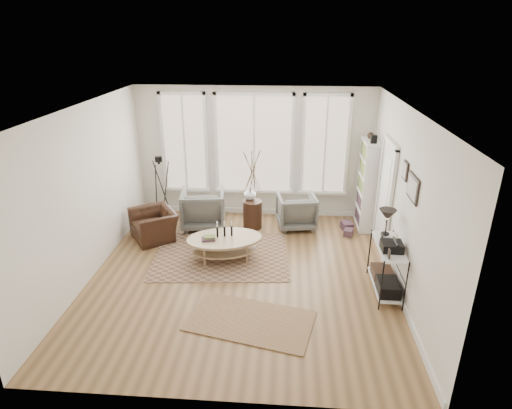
# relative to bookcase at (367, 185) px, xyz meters

# --- Properties ---
(room) EXTENTS (5.50, 5.54, 2.90)m
(room) POSITION_rel_bookcase_xyz_m (-2.42, -2.20, 0.47)
(room) COLOR olive
(room) RESTS_ON ground
(bay_window) EXTENTS (4.14, 0.12, 2.24)m
(bay_window) POSITION_rel_bookcase_xyz_m (-2.44, 0.49, 0.65)
(bay_window) COLOR beige
(bay_window) RESTS_ON ground
(door) EXTENTS (0.09, 1.06, 2.22)m
(door) POSITION_rel_bookcase_xyz_m (0.13, -1.08, 0.17)
(door) COLOR white
(door) RESTS_ON ground
(bookcase) EXTENTS (0.31, 0.85, 2.06)m
(bookcase) POSITION_rel_bookcase_xyz_m (0.00, 0.00, 0.00)
(bookcase) COLOR white
(bookcase) RESTS_ON ground
(low_shelf) EXTENTS (0.38, 1.08, 1.30)m
(low_shelf) POSITION_rel_bookcase_xyz_m (-0.06, -2.52, -0.44)
(low_shelf) COLOR white
(low_shelf) RESTS_ON ground
(wall_art) EXTENTS (0.04, 0.88, 0.44)m
(wall_art) POSITION_rel_bookcase_xyz_m (0.14, -2.49, 0.92)
(wall_art) COLOR black
(wall_art) RESTS_ON ground
(rug_main) EXTENTS (2.65, 2.08, 0.01)m
(rug_main) POSITION_rel_bookcase_xyz_m (-2.91, -1.57, -0.95)
(rug_main) COLOR brown
(rug_main) RESTS_ON ground
(rug_runner) EXTENTS (2.00, 1.40, 0.01)m
(rug_runner) POSITION_rel_bookcase_xyz_m (-2.18, -3.49, -0.94)
(rug_runner) COLOR brown
(rug_runner) RESTS_ON ground
(coffee_table) EXTENTS (1.55, 1.18, 0.64)m
(coffee_table) POSITION_rel_bookcase_xyz_m (-2.83, -1.67, -0.61)
(coffee_table) COLOR tan
(coffee_table) RESTS_ON ground
(armchair_left) EXTENTS (1.01, 1.03, 0.84)m
(armchair_left) POSITION_rel_bookcase_xyz_m (-3.48, -0.29, -0.54)
(armchair_left) COLOR #61625D
(armchair_left) RESTS_ON ground
(armchair_right) EXTENTS (0.92, 0.94, 0.74)m
(armchair_right) POSITION_rel_bookcase_xyz_m (-1.47, -0.16, -0.59)
(armchair_right) COLOR #61625D
(armchair_right) RESTS_ON ground
(side_table) EXTENTS (0.41, 0.41, 1.72)m
(side_table) POSITION_rel_bookcase_xyz_m (-2.41, -0.27, -0.13)
(side_table) COLOR #321D13
(side_table) RESTS_ON ground
(vase) EXTENTS (0.29, 0.29, 0.27)m
(vase) POSITION_rel_bookcase_xyz_m (-2.48, -0.16, -0.21)
(vase) COLOR silver
(vase) RESTS_ON side_table
(accent_chair) EXTENTS (1.21, 1.18, 0.60)m
(accent_chair) POSITION_rel_bookcase_xyz_m (-4.38, -0.92, -0.66)
(accent_chair) COLOR #321D13
(accent_chair) RESTS_ON ground
(tripod_camera) EXTENTS (0.52, 0.52, 1.48)m
(tripod_camera) POSITION_rel_bookcase_xyz_m (-4.43, -0.07, -0.27)
(tripod_camera) COLOR black
(tripod_camera) RESTS_ON ground
(book_stack_near) EXTENTS (0.27, 0.31, 0.17)m
(book_stack_near) POSITION_rel_bookcase_xyz_m (-0.39, -0.23, -0.87)
(book_stack_near) COLOR maroon
(book_stack_near) RESTS_ON ground
(book_stack_far) EXTENTS (0.23, 0.26, 0.14)m
(book_stack_far) POSITION_rel_bookcase_xyz_m (-0.39, -0.51, -0.89)
(book_stack_far) COLOR maroon
(book_stack_far) RESTS_ON ground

